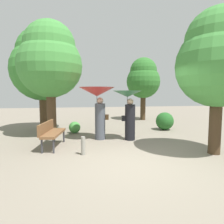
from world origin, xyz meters
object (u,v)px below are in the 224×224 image
at_px(person_left, 98,100).
at_px(tree_near_left, 50,60).
at_px(tree_near_right, 143,78).
at_px(path_marker_post, 83,146).
at_px(park_bench, 51,132).
at_px(person_right, 128,106).
at_px(tree_mid_right, 218,58).
at_px(tree_mid_left, 42,64).

distance_m(person_left, tree_near_left, 2.65).
distance_m(tree_near_left, tree_near_right, 6.62).
distance_m(tree_near_right, path_marker_post, 8.37).
relative_size(tree_near_left, tree_near_right, 1.16).
xyz_separation_m(tree_near_left, path_marker_post, (1.20, -2.94, -2.84)).
distance_m(park_bench, tree_near_left, 3.24).
relative_size(person_right, tree_mid_right, 0.45).
bearing_deg(path_marker_post, tree_mid_right, -8.23).
bearing_deg(person_right, tree_near_left, 61.16).
xyz_separation_m(person_left, person_right, (1.11, -0.29, -0.23)).
relative_size(person_right, park_bench, 1.19).
height_order(park_bench, tree_near_right, tree_near_right).
relative_size(person_right, tree_mid_left, 0.39).
xyz_separation_m(tree_near_left, tree_mid_right, (4.96, -3.48, -0.37)).
bearing_deg(person_right, tree_mid_right, -139.51).
relative_size(tree_near_right, path_marker_post, 7.65).
bearing_deg(person_left, path_marker_post, 157.84).
height_order(tree_near_right, tree_mid_right, tree_mid_right).
height_order(tree_near_left, tree_mid_left, tree_mid_left).
height_order(tree_near_left, tree_mid_right, tree_near_left).
height_order(person_left, tree_mid_left, tree_mid_left).
bearing_deg(tree_mid_left, person_left, -46.01).
xyz_separation_m(tree_near_right, tree_mid_right, (-0.34, -7.41, 0.04)).
bearing_deg(person_right, tree_mid_left, 48.27).
xyz_separation_m(person_left, tree_near_right, (3.49, 5.02, 1.18)).
height_order(person_right, park_bench, person_right).
bearing_deg(tree_near_left, tree_mid_right, -35.06).
height_order(person_right, tree_mid_left, tree_mid_left).
distance_m(tree_near_left, tree_mid_right, 6.07).
bearing_deg(tree_near_right, tree_mid_left, -155.81).
relative_size(park_bench, tree_mid_left, 0.33).
distance_m(person_left, tree_mid_left, 3.70).
bearing_deg(tree_near_left, path_marker_post, -67.81).
distance_m(person_right, tree_near_left, 3.72).
distance_m(person_left, person_right, 1.17).
height_order(tree_mid_left, tree_mid_right, tree_mid_left).
relative_size(tree_near_left, tree_mid_left, 0.98).
bearing_deg(tree_mid_right, person_left, 142.75).
height_order(person_left, path_marker_post, person_left).
relative_size(person_left, person_right, 1.07).
bearing_deg(tree_near_right, person_left, -124.76).
bearing_deg(tree_mid_left, park_bench, -77.64).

